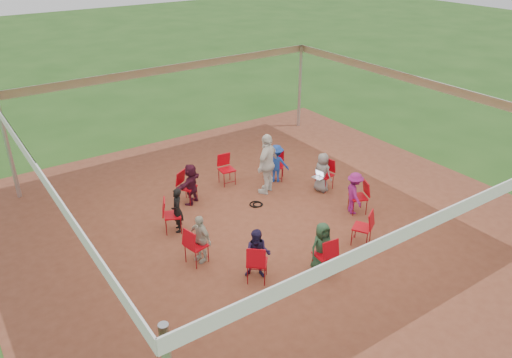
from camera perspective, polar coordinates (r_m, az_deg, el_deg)
ground at (r=12.88m, az=1.41°, el=-4.84°), size 80.00×80.00×0.00m
dirt_patch at (r=12.88m, az=1.41°, el=-4.81°), size 13.00×13.00×0.00m
tent at (r=11.81m, az=1.53°, el=5.01°), size 10.33×10.33×3.00m
chair_0 at (r=14.34m, az=7.84°, el=0.44°), size 0.52×0.51×0.90m
chair_1 at (r=14.78m, az=2.36°, el=1.52°), size 0.61×0.61×0.90m
chair_2 at (r=14.54m, az=-3.36°, el=1.04°), size 0.46×0.48×0.90m
chair_3 at (r=13.67m, az=-7.84°, el=-0.95°), size 0.59×0.59×0.90m
chair_4 at (r=12.42m, az=-9.50°, el=-4.12°), size 0.57×0.56×0.90m
chair_5 at (r=11.24m, az=-6.83°, el=-7.56°), size 0.52×0.51×0.90m
chair_6 at (r=10.65m, az=0.12°, el=-9.52°), size 0.61×0.61×0.90m
chair_7 at (r=10.98m, az=7.84°, el=-8.56°), size 0.46×0.48×0.90m
chair_8 at (r=12.04m, az=12.01°, el=-5.45°), size 0.59×0.59×0.90m
chair_9 at (r=13.32m, az=11.60°, el=-2.05°), size 0.57×0.56×0.90m
person_seated_0 at (r=14.19m, az=7.59°, el=0.76°), size 0.43×0.62×1.15m
person_seated_1 at (r=14.62m, az=2.33°, el=1.79°), size 0.80×0.77×1.15m
person_seated_2 at (r=13.55m, az=-7.45°, el=-0.55°), size 1.12×0.89×1.15m
person_seated_3 at (r=12.36m, az=-8.99°, el=-3.54°), size 0.42×0.50×1.15m
person_seated_4 at (r=11.23m, az=-6.40°, el=-6.75°), size 0.49×0.74×1.15m
person_seated_5 at (r=10.67m, az=0.20°, el=-8.57°), size 0.63×0.61×1.15m
person_seated_6 at (r=10.98m, az=7.52°, el=-7.68°), size 0.59×0.37×1.15m
person_seated_7 at (r=13.22m, az=11.17°, el=-1.60°), size 0.63×0.83×1.15m
standing_person at (r=13.88m, az=1.30°, el=1.77°), size 1.16×0.96×1.76m
cable_coil at (r=13.59m, az=0.07°, el=-2.91°), size 0.44×0.44×0.03m
laptop at (r=14.08m, az=7.18°, el=0.42°), size 0.29×0.34×0.20m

